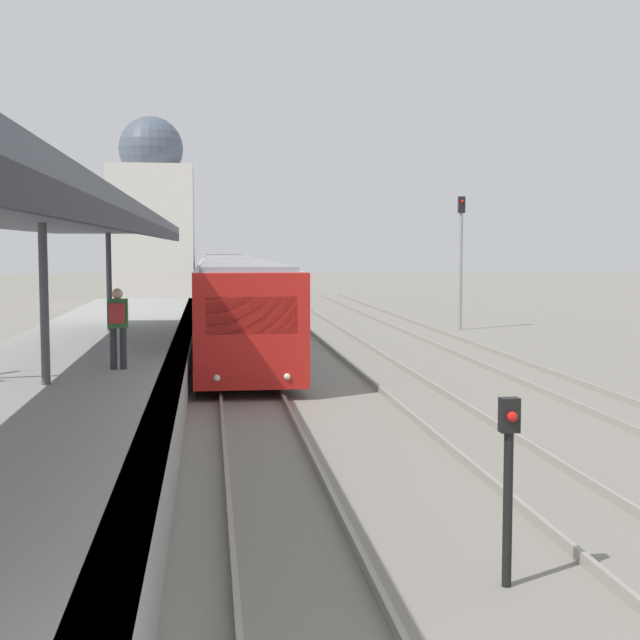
% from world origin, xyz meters
% --- Properties ---
extents(platform_canopy, '(4.00, 26.42, 3.14)m').
position_xyz_m(platform_canopy, '(-3.88, 12.18, 4.07)').
color(platform_canopy, '#4C515B').
rests_on(platform_canopy, station_platform).
extents(person_on_platform, '(0.40, 0.40, 1.66)m').
position_xyz_m(person_on_platform, '(-2.82, 14.11, 2.04)').
color(person_on_platform, '#2D2D33').
rests_on(person_on_platform, station_platform).
extents(train_near, '(2.71, 47.87, 3.08)m').
position_xyz_m(train_near, '(0.00, 39.87, 1.71)').
color(train_near, red).
rests_on(train_near, ground_plane).
extents(signal_post_near, '(0.20, 0.21, 2.00)m').
position_xyz_m(signal_post_near, '(2.11, 4.38, 1.23)').
color(signal_post_near, black).
rests_on(signal_post_near, ground_plane).
extents(signal_mast_far, '(0.28, 0.29, 5.71)m').
position_xyz_m(signal_mast_far, '(9.76, 32.81, 3.54)').
color(signal_mast_far, gray).
rests_on(signal_mast_far, ground_plane).
extents(distant_domed_building, '(5.16, 5.16, 11.64)m').
position_xyz_m(distant_domed_building, '(-4.48, 52.38, 5.44)').
color(distant_domed_building, silver).
rests_on(distant_domed_building, ground_plane).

